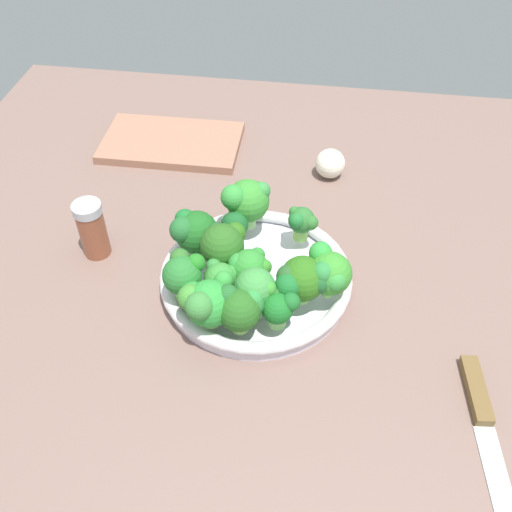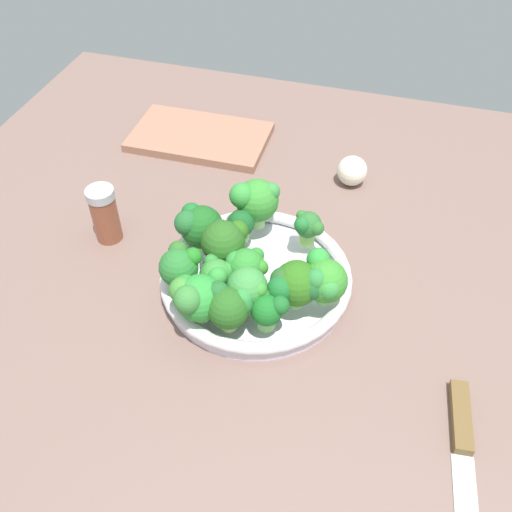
# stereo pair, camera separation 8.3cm
# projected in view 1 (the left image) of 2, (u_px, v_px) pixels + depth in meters

# --- Properties ---
(ground_plane) EXTENTS (1.30, 1.30, 0.03)m
(ground_plane) POSITION_uv_depth(u_px,v_px,m) (271.00, 309.00, 0.86)
(ground_plane) COLOR #795E55
(bowl) EXTENTS (0.28, 0.28, 0.03)m
(bowl) POSITION_uv_depth(u_px,v_px,m) (256.00, 278.00, 0.86)
(bowl) COLOR white
(bowl) RESTS_ON ground_plane
(broccoli_floret_0) EXTENTS (0.06, 0.06, 0.07)m
(broccoli_floret_0) POSITION_uv_depth(u_px,v_px,m) (256.00, 290.00, 0.76)
(broccoli_floret_0) COLOR #93BD5D
(broccoli_floret_0) RESTS_ON bowl
(broccoli_floret_1) EXTENTS (0.05, 0.05, 0.06)m
(broccoli_floret_1) POSITION_uv_depth(u_px,v_px,m) (279.00, 307.00, 0.76)
(broccoli_floret_1) COLOR #84C76B
(broccoli_floret_1) RESTS_ON bowl
(broccoli_floret_2) EXTENTS (0.07, 0.06, 0.07)m
(broccoli_floret_2) POSITION_uv_depth(u_px,v_px,m) (194.00, 231.00, 0.85)
(broccoli_floret_2) COLOR #A0C86F
(broccoli_floret_2) RESTS_ON bowl
(broccoli_floret_3) EXTENTS (0.06, 0.07, 0.07)m
(broccoli_floret_3) POSITION_uv_depth(u_px,v_px,m) (329.00, 271.00, 0.79)
(broccoli_floret_3) COLOR #8FD571
(broccoli_floret_3) RESTS_ON bowl
(broccoli_floret_4) EXTENTS (0.04, 0.05, 0.05)m
(broccoli_floret_4) POSITION_uv_depth(u_px,v_px,m) (235.00, 226.00, 0.87)
(broccoli_floret_4) COLOR #81C35F
(broccoli_floret_4) RESTS_ON bowl
(broccoli_floret_5) EXTENTS (0.05, 0.05, 0.06)m
(broccoli_floret_5) POSITION_uv_depth(u_px,v_px,m) (222.00, 279.00, 0.79)
(broccoli_floret_5) COLOR #94CD5C
(broccoli_floret_5) RESTS_ON bowl
(broccoli_floret_6) EXTENTS (0.06, 0.06, 0.07)m
(broccoli_floret_6) POSITION_uv_depth(u_px,v_px,m) (241.00, 307.00, 0.75)
(broccoli_floret_6) COLOR #87B858
(broccoli_floret_6) RESTS_ON bowl
(broccoli_floret_7) EXTENTS (0.07, 0.07, 0.07)m
(broccoli_floret_7) POSITION_uv_depth(u_px,v_px,m) (301.00, 280.00, 0.78)
(broccoli_floret_7) COLOR #7DBD5F
(broccoli_floret_7) RESTS_ON bowl
(broccoli_floret_8) EXTENTS (0.07, 0.07, 0.07)m
(broccoli_floret_8) POSITION_uv_depth(u_px,v_px,m) (204.00, 303.00, 0.75)
(broccoli_floret_8) COLOR #83BB56
(broccoli_floret_8) RESTS_ON bowl
(broccoli_floret_9) EXTENTS (0.06, 0.07, 0.08)m
(broccoli_floret_9) POSITION_uv_depth(u_px,v_px,m) (223.00, 244.00, 0.82)
(broccoli_floret_9) COLOR #86BF68
(broccoli_floret_9) RESTS_ON bowl
(broccoli_floret_10) EXTENTS (0.07, 0.07, 0.09)m
(broccoli_floret_10) POSITION_uv_depth(u_px,v_px,m) (246.00, 201.00, 0.88)
(broccoli_floret_10) COLOR #8EC871
(broccoli_floret_10) RESTS_ON bowl
(broccoli_floret_11) EXTENTS (0.06, 0.06, 0.07)m
(broccoli_floret_11) POSITION_uv_depth(u_px,v_px,m) (183.00, 274.00, 0.78)
(broccoli_floret_11) COLOR #78BF54
(broccoli_floret_11) RESTS_ON bowl
(broccoli_floret_12) EXTENTS (0.06, 0.06, 0.06)m
(broccoli_floret_12) POSITION_uv_depth(u_px,v_px,m) (249.00, 266.00, 0.80)
(broccoli_floret_12) COLOR #7FB64E
(broccoli_floret_12) RESTS_ON bowl
(broccoli_floret_13) EXTENTS (0.05, 0.04, 0.06)m
(broccoli_floret_13) POSITION_uv_depth(u_px,v_px,m) (302.00, 222.00, 0.87)
(broccoli_floret_13) COLOR #82BD4F
(broccoli_floret_13) RESTS_ON bowl
(knife) EXTENTS (0.05, 0.27, 0.01)m
(knife) POSITION_uv_depth(u_px,v_px,m) (485.00, 425.00, 0.70)
(knife) COLOR silver
(knife) RESTS_ON ground_plane
(cutting_board) EXTENTS (0.27, 0.16, 0.02)m
(cutting_board) POSITION_uv_depth(u_px,v_px,m) (172.00, 143.00, 1.13)
(cutting_board) COLOR #A06D56
(cutting_board) RESTS_ON ground_plane
(garlic_bulb) EXTENTS (0.05, 0.05, 0.05)m
(garlic_bulb) POSITION_uv_depth(u_px,v_px,m) (330.00, 164.00, 1.05)
(garlic_bulb) COLOR white
(garlic_bulb) RESTS_ON ground_plane
(pepper_shaker) EXTENTS (0.04, 0.04, 0.10)m
(pepper_shaker) POSITION_uv_depth(u_px,v_px,m) (92.00, 229.00, 0.89)
(pepper_shaker) COLOR brown
(pepper_shaker) RESTS_ON ground_plane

